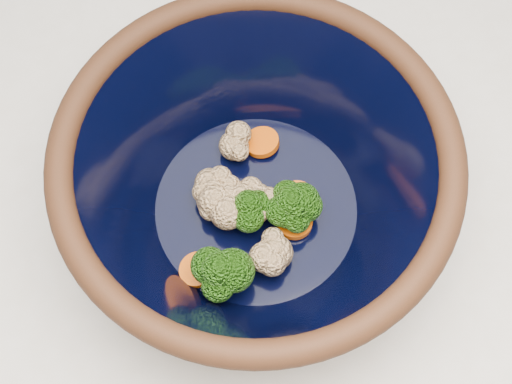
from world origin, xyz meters
TOP-DOWN VIEW (x-y plane):
  - ground at (0.00, 0.00)m, footprint 3.00×3.00m
  - counter at (0.00, 0.00)m, footprint 1.20×1.20m
  - mixing_bowl at (-0.05, -0.08)m, footprint 0.31×0.31m
  - vegetable_pile at (-0.06, -0.09)m, footprint 0.13×0.15m

SIDE VIEW (x-z plane):
  - ground at x=0.00m, z-range 0.00..0.00m
  - counter at x=0.00m, z-range 0.00..0.90m
  - vegetable_pile at x=-0.06m, z-range 0.93..0.98m
  - mixing_bowl at x=-0.05m, z-range 0.91..1.04m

